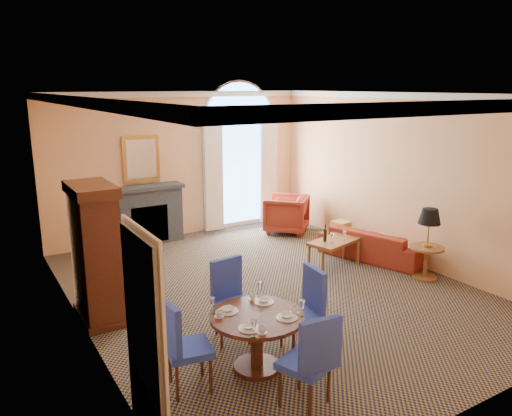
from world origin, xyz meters
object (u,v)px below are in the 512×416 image
side_table (428,235)px  coffee_table (334,242)px  dining_table (257,328)px  armchair (286,214)px  sofa (373,244)px  armoire (96,256)px

side_table → coffee_table: bearing=126.9°
coffee_table → dining_table: bearing=-158.7°
coffee_table → side_table: size_ratio=0.90×
dining_table → side_table: size_ratio=0.91×
coffee_table → armchair: bearing=62.4°
side_table → sofa: bearing=92.3°
side_table → armoire: bearing=165.2°
armchair → side_table: bearing=53.4°
armchair → coffee_table: 2.38m
sofa → coffee_table: 0.96m
dining_table → armchair: (3.59, 4.59, -0.10)m
armoire → sofa: (5.27, -0.15, -0.67)m
sofa → side_table: side_table is taller
sofa → dining_table: bearing=100.7°
armchair → side_table: side_table is taller
armoire → coffee_table: size_ratio=1.79×
armoire → side_table: (5.32, -1.40, -0.16)m
armchair → coffee_table: size_ratio=0.85×
armchair → side_table: size_ratio=0.76×
dining_table → coffee_table: size_ratio=1.01×
dining_table → sofa: 4.58m
side_table → dining_table: bearing=-166.9°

